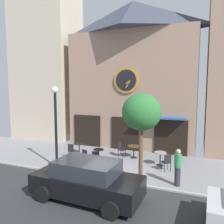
{
  "coord_description": "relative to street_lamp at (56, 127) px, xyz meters",
  "views": [
    {
      "loc": [
        3.81,
        -9.32,
        4.38
      ],
      "look_at": [
        -0.93,
        2.69,
        2.94
      ],
      "focal_mm": 36.02,
      "sensor_mm": 36.0,
      "label": 1
    }
  ],
  "objects": [
    {
      "name": "cafe_table_near_door",
      "position": [
        -0.05,
        2.53,
        -1.73
      ],
      "size": [
        0.71,
        0.71,
        0.72
      ],
      "color": "black",
      "rests_on": "ground_plane"
    },
    {
      "name": "cafe_chair_under_awning",
      "position": [
        1.97,
        0.82,
        -1.71
      ],
      "size": [
        0.46,
        0.46,
        0.9
      ],
      "color": "black",
      "rests_on": "ground_plane"
    },
    {
      "name": "cafe_table_center_left",
      "position": [
        5.24,
        2.33,
        -1.71
      ],
      "size": [
        0.68,
        0.68,
        0.76
      ],
      "color": "black",
      "rests_on": "ground_plane"
    },
    {
      "name": "ground_plane",
      "position": [
        3.4,
        -1.03,
        -2.27
      ],
      "size": [
        26.74,
        11.46,
        0.13
      ],
      "color": "gray"
    },
    {
      "name": "neighbor_building_left",
      "position": [
        -5.4,
        6.44,
        5.42
      ],
      "size": [
        5.36,
        3.5,
        15.33
      ],
      "color": "beige",
      "rests_on": "ground_plane"
    },
    {
      "name": "cafe_chair_near_lamp",
      "position": [
        2.64,
        3.09,
        -1.71
      ],
      "size": [
        0.46,
        0.46,
        0.9
      ],
      "color": "black",
      "rests_on": "ground_plane"
    },
    {
      "name": "pedestrian_green",
      "position": [
        6.39,
        -0.0,
        -1.38
      ],
      "size": [
        0.45,
        0.45,
        1.67
      ],
      "color": "#2D2D38",
      "rests_on": "ground_plane"
    },
    {
      "name": "clock_building",
      "position": [
        2.47,
        6.03,
        3.17
      ],
      "size": [
        9.1,
        4.03,
        10.46
      ],
      "color": "#9E7A66",
      "rests_on": "ground_plane"
    },
    {
      "name": "cafe_chair_corner",
      "position": [
        1.34,
        0.87,
        -1.71
      ],
      "size": [
        0.51,
        0.51,
        0.9
      ],
      "color": "black",
      "rests_on": "ground_plane"
    },
    {
      "name": "cafe_table_near_curb",
      "position": [
        1.8,
        1.59,
        -1.73
      ],
      "size": [
        0.64,
        0.64,
        0.77
      ],
      "color": "black",
      "rests_on": "ground_plane"
    },
    {
      "name": "cafe_chair_outer",
      "position": [
        5.71,
        1.61,
        -1.71
      ],
      "size": [
        0.55,
        0.55,
        0.9
      ],
      "color": "black",
      "rests_on": "ground_plane"
    },
    {
      "name": "street_lamp",
      "position": [
        0.0,
        0.0,
        0.0
      ],
      "size": [
        0.36,
        0.36,
        4.41
      ],
      "color": "black",
      "rests_on": "ground_plane"
    },
    {
      "name": "cafe_chair_left_end",
      "position": [
        -0.09,
        1.67,
        -1.71
      ],
      "size": [
        0.43,
        0.43,
        0.9
      ],
      "color": "black",
      "rests_on": "ground_plane"
    },
    {
      "name": "cafe_table_leftmost",
      "position": [
        3.48,
        3.11,
        -1.69
      ],
      "size": [
        0.77,
        0.77,
        0.75
      ],
      "color": "black",
      "rests_on": "ground_plane"
    },
    {
      "name": "street_tree",
      "position": [
        4.71,
        -0.01,
        0.97
      ],
      "size": [
        1.81,
        1.63,
        4.11
      ],
      "color": "brown",
      "rests_on": "ground_plane"
    },
    {
      "name": "parked_car_black",
      "position": [
        3.21,
        -2.53,
        -1.48
      ],
      "size": [
        4.37,
        2.16,
        1.55
      ],
      "color": "black",
      "rests_on": "ground_plane"
    }
  ]
}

